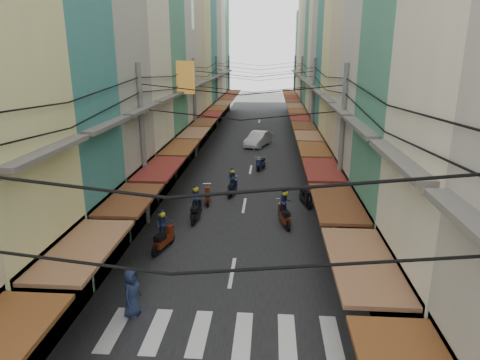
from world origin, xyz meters
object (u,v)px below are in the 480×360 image
at_px(traffic_sign, 390,248).
at_px(bicycle, 393,247).
at_px(white_car, 258,146).
at_px(market_umbrella, 390,212).

bearing_deg(traffic_sign, bicycle, 71.04).
bearing_deg(traffic_sign, white_car, 102.07).
height_order(bicycle, traffic_sign, traffic_sign).
relative_size(bicycle, traffic_sign, 0.55).
distance_m(white_car, traffic_sign, 26.50).
xyz_separation_m(white_car, market_umbrella, (6.17, -23.26, 2.29)).
bearing_deg(white_car, traffic_sign, -59.25).
height_order(white_car, bicycle, white_car).
bearing_deg(white_car, bicycle, -53.67).
bearing_deg(market_umbrella, white_car, 104.85).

